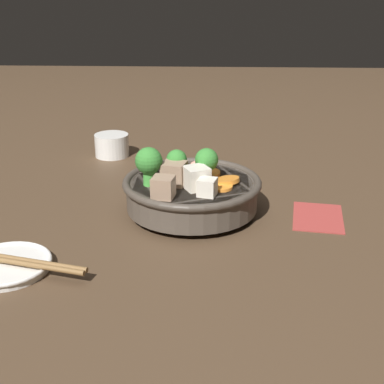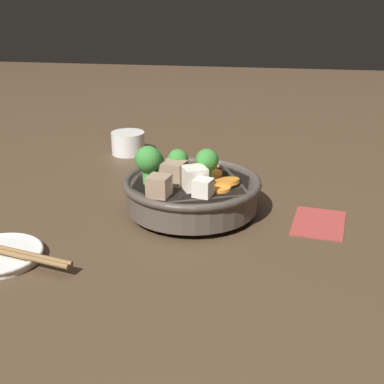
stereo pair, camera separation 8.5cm
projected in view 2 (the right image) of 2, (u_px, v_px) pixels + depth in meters
name	position (u px, v px, depth m)	size (l,w,h in m)	color
ground_plane	(192.00, 212.00, 0.86)	(3.00, 3.00, 0.00)	#4C3826
stirfry_bowl	(191.00, 189.00, 0.85)	(0.22, 0.22, 0.11)	#51473D
tea_cup	(128.00, 143.00, 1.14)	(0.07, 0.07, 0.05)	white
napkin	(319.00, 223.00, 0.82)	(0.12, 0.09, 0.00)	#A33833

